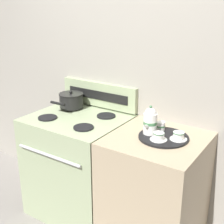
{
  "coord_description": "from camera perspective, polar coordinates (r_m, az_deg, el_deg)",
  "views": [
    {
      "loc": [
        1.24,
        -1.85,
        1.81
      ],
      "look_at": [
        -0.04,
        0.09,
        0.98
      ],
      "focal_mm": 50.0,
      "sensor_mm": 36.0,
      "label": 1
    }
  ],
  "objects": [
    {
      "name": "control_panel",
      "position": [
        2.79,
        -2.4,
        3.23
      ],
      "size": [
        0.77,
        0.05,
        0.22
      ],
      "color": "#9EAD84",
      "rests_on": "stove"
    },
    {
      "name": "teapot",
      "position": [
        2.22,
        6.98,
        -1.64
      ],
      "size": [
        0.1,
        0.16,
        0.21
      ],
      "color": "white",
      "rests_on": "serving_tray"
    },
    {
      "name": "creamer_jug",
      "position": [
        2.32,
        8.87,
        -2.52
      ],
      "size": [
        0.07,
        0.07,
        0.06
      ],
      "color": "white",
      "rests_on": "serving_tray"
    },
    {
      "name": "stove",
      "position": [
        2.79,
        -6.05,
        -9.64
      ],
      "size": [
        0.78,
        0.7,
        0.91
      ],
      "color": "#9EAD84",
      "rests_on": "ground"
    },
    {
      "name": "saucepan",
      "position": [
        2.79,
        -7.48,
        2.14
      ],
      "size": [
        0.22,
        0.3,
        0.15
      ],
      "color": "black",
      "rests_on": "stove"
    },
    {
      "name": "ground_plane",
      "position": [
        2.87,
        -0.21,
        -19.38
      ],
      "size": [
        6.0,
        6.0,
        0.0
      ],
      "primitive_type": "plane",
      "color": "gray"
    },
    {
      "name": "teacup_right",
      "position": [
        2.18,
        12.08,
        -4.28
      ],
      "size": [
        0.12,
        0.12,
        0.05
      ],
      "color": "white",
      "rests_on": "serving_tray"
    },
    {
      "name": "wall_back",
      "position": [
        2.63,
        4.15,
        4.0
      ],
      "size": [
        6.0,
        0.05,
        2.2
      ],
      "color": "#9E998E",
      "rests_on": "ground"
    },
    {
      "name": "serving_tray",
      "position": [
        2.23,
        9.39,
        -4.56
      ],
      "size": [
        0.35,
        0.35,
        0.01
      ],
      "color": "black",
      "rests_on": "side_counter"
    },
    {
      "name": "side_counter",
      "position": [
        2.45,
        7.78,
        -14.31
      ],
      "size": [
        0.66,
        0.67,
        0.9
      ],
      "color": "tan",
      "rests_on": "ground"
    },
    {
      "name": "teacup_left",
      "position": [
        2.15,
        8.53,
        -4.42
      ],
      "size": [
        0.12,
        0.12,
        0.05
      ],
      "color": "white",
      "rests_on": "serving_tray"
    }
  ]
}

